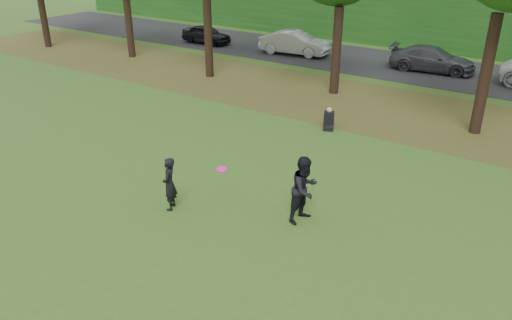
{
  "coord_description": "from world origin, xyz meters",
  "views": [
    {
      "loc": [
        7.32,
        -7.86,
        7.35
      ],
      "look_at": [
        -0.09,
        2.9,
        1.3
      ],
      "focal_mm": 35.0,
      "sensor_mm": 36.0,
      "label": 1
    }
  ],
  "objects_px": {
    "player_left": "(169,184)",
    "seated_person": "(329,120)",
    "player_right": "(305,189)",
    "frisbee": "(222,169)"
  },
  "relations": [
    {
      "from": "player_left",
      "to": "seated_person",
      "type": "distance_m",
      "value": 8.48
    },
    {
      "from": "player_right",
      "to": "player_left",
      "type": "bearing_deg",
      "value": 126.2
    },
    {
      "from": "frisbee",
      "to": "seated_person",
      "type": "distance_m",
      "value": 8.14
    },
    {
      "from": "player_left",
      "to": "frisbee",
      "type": "bearing_deg",
      "value": 74.89
    },
    {
      "from": "frisbee",
      "to": "seated_person",
      "type": "xyz_separation_m",
      "value": [
        -0.81,
        8.01,
        -1.21
      ]
    },
    {
      "from": "player_left",
      "to": "player_right",
      "type": "height_order",
      "value": "player_right"
    },
    {
      "from": "seated_person",
      "to": "player_left",
      "type": "bearing_deg",
      "value": -120.15
    },
    {
      "from": "frisbee",
      "to": "player_left",
      "type": "bearing_deg",
      "value": -165.32
    },
    {
      "from": "player_left",
      "to": "frisbee",
      "type": "height_order",
      "value": "player_left"
    },
    {
      "from": "player_right",
      "to": "seated_person",
      "type": "bearing_deg",
      "value": 32.32
    }
  ]
}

